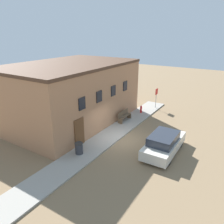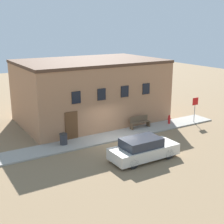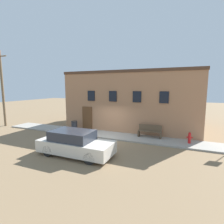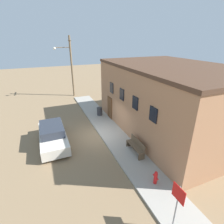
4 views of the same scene
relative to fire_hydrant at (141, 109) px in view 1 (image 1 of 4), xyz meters
The scene contains 8 objects.
ground_plane 6.25m from the fire_hydrant, 169.83° to the right, with size 80.00×80.00×0.00m, color #846B4C.
sidewalk 6.15m from the fire_hydrant, behind, with size 20.44×2.02×0.11m.
brick_building 7.38m from the fire_hydrant, 136.46° to the left, with size 12.23×7.98×5.43m.
fire_hydrant is the anchor object (origin of this frame).
stop_sign 2.61m from the fire_hydrant, 17.95° to the right, with size 0.64×0.06×2.16m.
bench 2.87m from the fire_hydrant, behind, with size 1.78×0.44×0.96m.
trash_bin 9.70m from the fire_hydrant, behind, with size 0.56×0.56×0.80m.
parked_car 7.81m from the fire_hydrant, 143.48° to the right, with size 4.49×1.82×1.45m.
Camera 1 is at (-13.53, -7.63, 8.01)m, focal length 35.00 mm.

